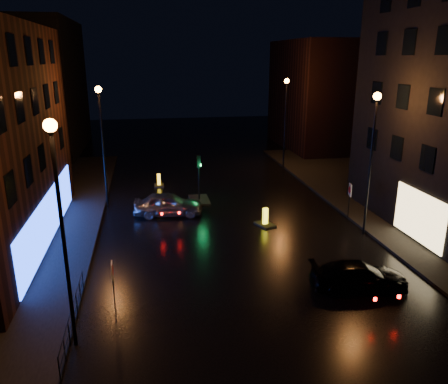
{
  "coord_description": "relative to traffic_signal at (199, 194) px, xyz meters",
  "views": [
    {
      "loc": [
        -4.8,
        -16.57,
        10.24
      ],
      "look_at": [
        -0.6,
        6.96,
        2.8
      ],
      "focal_mm": 35.0,
      "sensor_mm": 36.0,
      "label": 1
    }
  ],
  "objects": [
    {
      "name": "ground",
      "position": [
        1.2,
        -14.0,
        -0.5
      ],
      "size": [
        120.0,
        120.0,
        0.0
      ],
      "primitive_type": "plane",
      "color": "black",
      "rests_on": "ground"
    },
    {
      "name": "pavement_right",
      "position": [
        15.2,
        -6.0,
        -0.43
      ],
      "size": [
        12.0,
        44.0,
        0.15
      ],
      "primitive_type": "cube",
      "color": "black",
      "rests_on": "ground"
    },
    {
      "name": "building_far_left",
      "position": [
        -14.8,
        21.0,
        6.5
      ],
      "size": [
        8.0,
        16.0,
        14.0
      ],
      "primitive_type": "cube",
      "color": "black",
      "rests_on": "ground"
    },
    {
      "name": "building_far_right",
      "position": [
        16.2,
        18.0,
        5.5
      ],
      "size": [
        8.0,
        14.0,
        12.0
      ],
      "primitive_type": "cube",
      "color": "black",
      "rests_on": "ground"
    },
    {
      "name": "street_lamp_lnear",
      "position": [
        -6.6,
        -16.0,
        5.06
      ],
      "size": [
        0.44,
        0.44,
        8.37
      ],
      "color": "black",
      "rests_on": "ground"
    },
    {
      "name": "street_lamp_lfar",
      "position": [
        -6.6,
        -0.0,
        5.06
      ],
      "size": [
        0.44,
        0.44,
        8.37
      ],
      "color": "black",
      "rests_on": "ground"
    },
    {
      "name": "street_lamp_rnear",
      "position": [
        9.0,
        -8.0,
        5.06
      ],
      "size": [
        0.44,
        0.44,
        8.37
      ],
      "color": "black",
      "rests_on": "ground"
    },
    {
      "name": "street_lamp_rfar",
      "position": [
        9.0,
        8.0,
        5.06
      ],
      "size": [
        0.44,
        0.44,
        8.37
      ],
      "color": "black",
      "rests_on": "ground"
    },
    {
      "name": "traffic_signal",
      "position": [
        0.0,
        0.0,
        0.0
      ],
      "size": [
        1.4,
        2.4,
        3.45
      ],
      "color": "black",
      "rests_on": "ground"
    },
    {
      "name": "guard_railing",
      "position": [
        -6.8,
        -15.0,
        0.24
      ],
      "size": [
        0.05,
        6.04,
        1.0
      ],
      "color": "black",
      "rests_on": "ground"
    },
    {
      "name": "silver_hatchback",
      "position": [
        -2.42,
        -2.69,
        0.27
      ],
      "size": [
        4.7,
        2.24,
        1.55
      ],
      "primitive_type": "imported",
      "rotation": [
        0.0,
        0.0,
        1.48
      ],
      "color": "#ABAEB3",
      "rests_on": "ground"
    },
    {
      "name": "dark_sedan",
      "position": [
        5.63,
        -14.07,
        0.14
      ],
      "size": [
        4.62,
        2.3,
        1.29
      ],
      "primitive_type": "imported",
      "rotation": [
        0.0,
        0.0,
        1.46
      ],
      "color": "black",
      "rests_on": "ground"
    },
    {
      "name": "bollard_near",
      "position": [
        3.5,
        -5.63,
        -0.25
      ],
      "size": [
        1.29,
        1.54,
        1.15
      ],
      "rotation": [
        0.0,
        0.0,
        0.38
      ],
      "color": "black",
      "rests_on": "ground"
    },
    {
      "name": "bollard_far",
      "position": [
        -2.8,
        4.45,
        -0.28
      ],
      "size": [
        0.8,
        1.18,
        1.02
      ],
      "rotation": [
        0.0,
        0.0,
        -0.02
      ],
      "color": "black",
      "rests_on": "ground"
    },
    {
      "name": "road_sign_left",
      "position": [
        -5.3,
        -13.78,
        1.11
      ],
      "size": [
        0.07,
        0.52,
        2.15
      ],
      "rotation": [
        0.0,
        0.0,
        0.03
      ],
      "color": "black",
      "rests_on": "ground"
    },
    {
      "name": "road_sign_right",
      "position": [
        9.1,
        -5.63,
        1.33
      ],
      "size": [
        0.17,
        0.59,
        2.45
      ],
      "rotation": [
        0.0,
        0.0,
        2.94
      ],
      "color": "black",
      "rests_on": "ground"
    }
  ]
}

